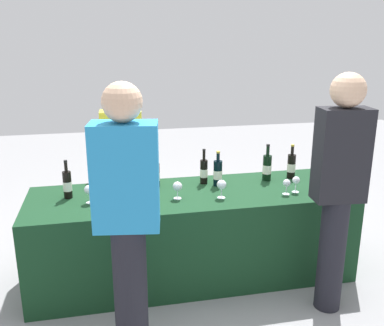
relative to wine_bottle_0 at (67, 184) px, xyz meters
The scene contains 17 objects.
ground_plane 1.30m from the wine_bottle_0, ahead, with size 12.00×12.00×0.00m, color gray.
tasting_table 1.09m from the wine_bottle_0, ahead, with size 2.62×0.81×0.74m, color #14381E.
wine_bottle_0 is the anchor object (origin of this frame).
wine_bottle_1 0.37m from the wine_bottle_0, 10.52° to the left, with size 0.07×0.07×0.30m.
wine_bottle_2 0.72m from the wine_bottle_0, ahead, with size 0.07×0.07×0.30m.
wine_bottle_3 1.13m from the wine_bottle_0, ahead, with size 0.07×0.07×0.30m.
wine_bottle_4 1.22m from the wine_bottle_0, ahead, with size 0.07×0.07×0.30m.
wine_bottle_5 1.69m from the wine_bottle_0, ahead, with size 0.08×0.08×0.32m.
wine_bottle_6 1.92m from the wine_bottle_0, ahead, with size 0.07×0.07×0.31m.
wine_glass_0 0.22m from the wine_bottle_0, 41.74° to the right, with size 0.07×0.07×0.14m.
wine_glass_1 0.86m from the wine_bottle_0, 13.18° to the right, with size 0.08×0.08×0.14m.
wine_glass_2 1.20m from the wine_bottle_0, 12.05° to the right, with size 0.08×0.08×0.15m.
wine_glass_3 1.73m from the wine_bottle_0, ahead, with size 0.06×0.06×0.13m.
wine_glass_4 1.82m from the wine_bottle_0, ahead, with size 0.06×0.06×0.13m.
server_pouring 0.70m from the wine_bottle_0, 49.46° to the left, with size 0.38×0.22×1.54m.
guest_0 0.98m from the wine_bottle_0, 65.21° to the right, with size 0.42×0.27×1.73m.
guest_1 2.02m from the wine_bottle_0, 21.74° to the right, with size 0.36×0.23×1.74m.
Camera 1 is at (-0.68, -3.22, 1.97)m, focal length 40.32 mm.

